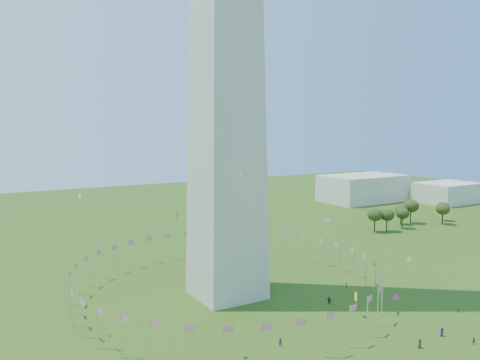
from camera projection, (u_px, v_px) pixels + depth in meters
name	position (u px, v px, depth m)	size (l,w,h in m)	color
flag_ring	(227.00, 279.00, 125.49)	(80.24, 80.24, 9.00)	silver
gov_building_east_a	(363.00, 188.00, 286.19)	(50.00, 30.00, 16.00)	beige
gov_building_east_b	(448.00, 193.00, 280.78)	(35.00, 25.00, 12.00)	beige
kites_aloft	(348.00, 238.00, 108.69)	(90.90, 72.23, 34.85)	white
tree_line_east	(408.00, 216.00, 212.76)	(53.30, 15.69, 11.11)	#354A18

